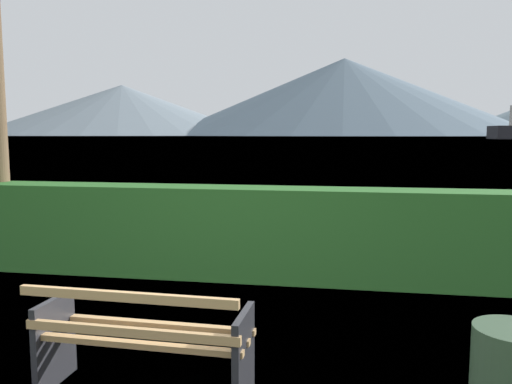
{
  "coord_description": "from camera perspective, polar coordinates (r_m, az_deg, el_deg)",
  "views": [
    {
      "loc": [
        1.42,
        -3.43,
        1.92
      ],
      "look_at": [
        0.0,
        4.78,
        0.97
      ],
      "focal_mm": 35.76,
      "sensor_mm": 36.0,
      "label": 1
    }
  ],
  "objects": [
    {
      "name": "park_bench",
      "position": [
        3.96,
        -12.53,
        -15.93
      ],
      "size": [
        1.59,
        0.62,
        0.87
      ],
      "color": "tan",
      "rests_on": "ground_plane"
    },
    {
      "name": "distant_hills",
      "position": [
        583.0,
        14.82,
        9.84
      ],
      "size": [
        869.23,
        400.58,
        83.91
      ],
      "color": "gray",
      "rests_on": "ground_plane"
    },
    {
      "name": "water_surface",
      "position": [
        310.71,
        9.6,
        6.1
      ],
      "size": [
        620.0,
        620.0,
        0.0
      ],
      "primitive_type": "plane",
      "color": "slate",
      "rests_on": "ground_plane"
    },
    {
      "name": "hedge_row",
      "position": [
        6.84,
        -2.36,
        -4.54
      ],
      "size": [
        12.58,
        0.63,
        1.22
      ],
      "primitive_type": "cube",
      "color": "#2D6B28",
      "rests_on": "ground_plane"
    }
  ]
}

